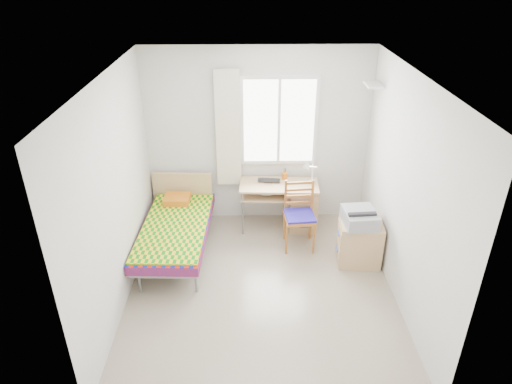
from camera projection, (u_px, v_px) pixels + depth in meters
floor at (261, 288)px, 5.63m from camera, size 3.50×3.50×0.00m
ceiling at (262, 77)px, 4.41m from camera, size 3.50×3.50×0.00m
wall_back at (258, 138)px, 6.57m from camera, size 3.20×0.00×3.20m
wall_left at (116, 196)px, 4.99m from camera, size 0.00×3.50×3.50m
wall_right at (405, 194)px, 5.05m from camera, size 0.00×3.50×3.50m
window at (279, 121)px, 6.44m from camera, size 1.10×0.04×1.30m
curtain at (228, 130)px, 6.43m from camera, size 0.35×0.05×1.70m
floating_shelf at (374, 85)px, 5.89m from camera, size 0.20×0.32×0.03m
bed at (176, 226)px, 6.16m from camera, size 0.94×1.88×0.80m
desk at (298, 203)px, 6.72m from camera, size 1.15×0.57×0.70m
chair at (300, 211)px, 6.23m from camera, size 0.44×0.44×0.95m
cabinet at (359, 242)px, 5.99m from camera, size 0.59×0.54×0.59m
printer at (360, 217)px, 5.78m from camera, size 0.43×0.49×0.20m
laptop at (269, 182)px, 6.61m from camera, size 0.35×0.25×0.03m
pen_cup at (284, 176)px, 6.70m from camera, size 0.09×0.09×0.10m
task_lamp at (310, 171)px, 6.39m from camera, size 0.22×0.31×0.38m
book at (262, 192)px, 6.61m from camera, size 0.17×0.21×0.01m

